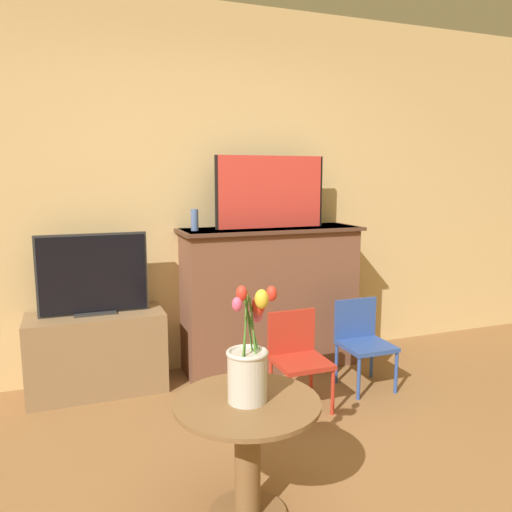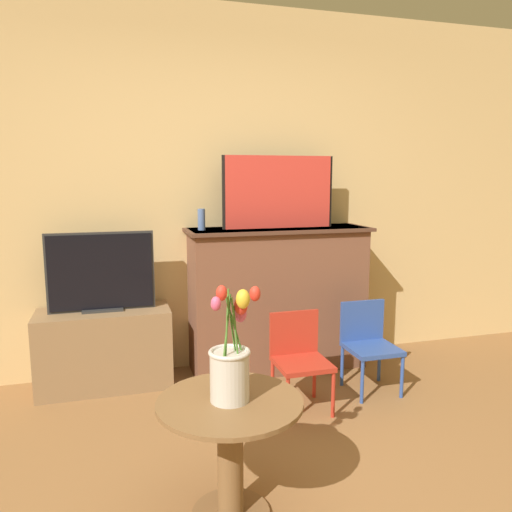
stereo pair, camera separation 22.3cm
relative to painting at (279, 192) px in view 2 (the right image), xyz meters
The scene contains 10 objects.
wall_back 0.54m from the painting, 154.82° to the left, with size 8.00×0.06×2.70m.
fireplace_mantel 0.79m from the painting, 114.00° to the right, with size 1.37×0.45×1.08m.
painting is the anchor object (origin of this frame).
mantel_candle 0.61m from the painting, behind, with size 0.05×0.05×0.15m.
tv_stand 1.67m from the painting, behind, with size 0.90×0.39×0.55m.
tv_monitor 1.39m from the painting, behind, with size 0.71×0.12×0.54m.
chair_red 1.22m from the painting, 97.30° to the right, with size 0.33×0.33×0.60m.
chair_blue 1.24m from the painting, 49.89° to the right, with size 0.33×0.33×0.60m.
side_table 2.02m from the painting, 115.32° to the right, with size 0.62×0.62×0.54m.
vase_tulips 1.87m from the painting, 115.12° to the right, with size 0.23×0.20×0.51m.
Camera 2 is at (-0.71, -1.60, 1.46)m, focal length 35.00 mm.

